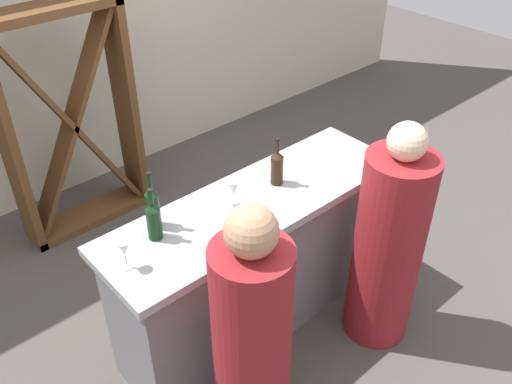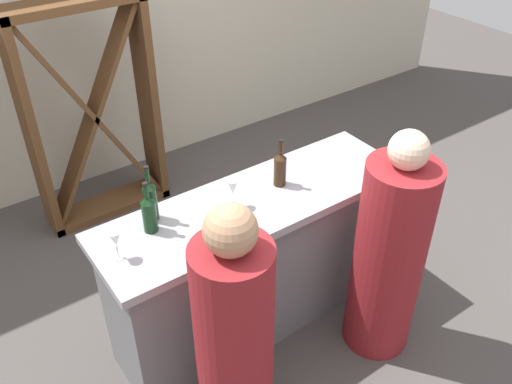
% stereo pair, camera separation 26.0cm
% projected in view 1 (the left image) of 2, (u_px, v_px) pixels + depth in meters
% --- Properties ---
extents(ground_plane, '(12.00, 12.00, 0.00)m').
position_uv_depth(ground_plane, '(256.00, 318.00, 3.54)').
color(ground_plane, '#4C4744').
extents(back_wall, '(8.00, 0.10, 2.80)m').
position_uv_depth(back_wall, '(59.00, 18.00, 4.06)').
color(back_wall, beige).
rests_on(back_wall, ground).
extents(bar_counter, '(1.83, 0.56, 0.95)m').
position_uv_depth(bar_counter, '(256.00, 263.00, 3.26)').
color(bar_counter, slate).
rests_on(bar_counter, ground).
extents(wine_rack, '(0.95, 0.28, 1.68)m').
position_uv_depth(wine_rack, '(71.00, 125.00, 3.89)').
color(wine_rack, brown).
rests_on(wine_rack, ground).
extents(wine_bottle_leftmost_dark_green, '(0.07, 0.07, 0.29)m').
position_uv_depth(wine_bottle_leftmost_dark_green, '(154.00, 220.00, 2.67)').
color(wine_bottle_leftmost_dark_green, black).
rests_on(wine_bottle_leftmost_dark_green, bar_counter).
extents(wine_bottle_second_left_dark_green, '(0.07, 0.07, 0.32)m').
position_uv_depth(wine_bottle_second_left_dark_green, '(153.00, 206.00, 2.73)').
color(wine_bottle_second_left_dark_green, black).
rests_on(wine_bottle_second_left_dark_green, bar_counter).
extents(wine_bottle_center_amber_brown, '(0.07, 0.07, 0.29)m').
position_uv_depth(wine_bottle_center_amber_brown, '(277.00, 167.00, 3.05)').
color(wine_bottle_center_amber_brown, '#331E0F').
rests_on(wine_bottle_center_amber_brown, bar_counter).
extents(wine_glass_near_left, '(0.07, 0.07, 0.15)m').
position_uv_depth(wine_glass_near_left, '(235.00, 206.00, 2.76)').
color(wine_glass_near_left, white).
rests_on(wine_glass_near_left, bar_counter).
extents(wine_glass_near_center, '(0.07, 0.07, 0.16)m').
position_uv_depth(wine_glass_near_center, '(124.00, 249.00, 2.49)').
color(wine_glass_near_center, white).
rests_on(wine_glass_near_center, bar_counter).
extents(wine_glass_near_right, '(0.06, 0.06, 0.16)m').
position_uv_depth(wine_glass_near_right, '(234.00, 189.00, 2.87)').
color(wine_glass_near_right, white).
rests_on(wine_glass_near_right, bar_counter).
extents(person_left_guest, '(0.50, 0.50, 1.45)m').
position_uv_depth(person_left_guest, '(388.00, 247.00, 3.11)').
color(person_left_guest, maroon).
rests_on(person_left_guest, ground).
extents(person_center_guest, '(0.38, 0.38, 1.46)m').
position_uv_depth(person_center_guest, '(252.00, 344.00, 2.54)').
color(person_center_guest, maroon).
rests_on(person_center_guest, ground).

